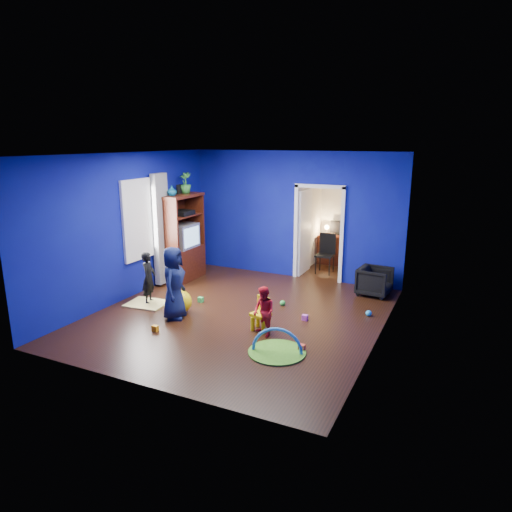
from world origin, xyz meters
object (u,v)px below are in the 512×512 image
at_px(folding_chair, 325,255).
at_px(study_desk, 336,250).
at_px(toddler_red, 264,312).
at_px(vase, 172,191).
at_px(child_black, 149,278).
at_px(child_navy, 174,283).
at_px(hopper_ball, 180,302).
at_px(armchair, 375,281).
at_px(kid_chair, 261,315).
at_px(play_mat, 277,352).
at_px(tv_armoire, 182,237).
at_px(crt_tv, 183,236).

bearing_deg(folding_chair, study_desk, 90.00).
height_order(toddler_red, vase, vase).
bearing_deg(folding_chair, child_black, -125.66).
distance_m(child_navy, hopper_ball, 0.51).
relative_size(armchair, kid_chair, 1.30).
bearing_deg(play_mat, kid_chair, 130.68).
bearing_deg(toddler_red, child_navy, -147.01).
xyz_separation_m(child_black, tv_armoire, (-0.32, 1.63, 0.46)).
xyz_separation_m(armchair, study_desk, (-1.41, 2.06, 0.08)).
xyz_separation_m(child_navy, hopper_ball, (-0.05, 0.25, -0.45)).
bearing_deg(hopper_ball, child_black, 168.26).
bearing_deg(armchair, child_navy, 138.60).
distance_m(armchair, crt_tv, 4.32).
xyz_separation_m(vase, folding_chair, (2.82, 2.16, -1.61)).
bearing_deg(kid_chair, play_mat, -31.02).
bearing_deg(vase, toddler_red, -30.56).
bearing_deg(child_black, crt_tv, -8.37).
bearing_deg(child_navy, hopper_ball, -5.09).
distance_m(crt_tv, kid_chair, 3.45).
distance_m(crt_tv, play_mat, 4.37).
bearing_deg(play_mat, armchair, 76.65).
height_order(tv_armoire, study_desk, tv_armoire).
bearing_deg(armchair, hopper_ball, 135.49).
relative_size(armchair, child_navy, 0.49).
distance_m(armchair, tv_armoire, 4.35).
bearing_deg(folding_chair, tv_armoire, -146.63).
height_order(armchair, study_desk, study_desk).
relative_size(toddler_red, kid_chair, 1.66).
xyz_separation_m(vase, tv_armoire, (0.00, 0.30, -1.09)).
xyz_separation_m(child_black, toddler_red, (2.67, -0.44, -0.10)).
relative_size(toddler_red, hopper_ball, 1.94).
height_order(child_navy, folding_chair, child_navy).
bearing_deg(child_black, play_mat, -124.74).
distance_m(child_black, vase, 2.07).
bearing_deg(hopper_ball, armchair, 39.93).
relative_size(armchair, crt_tv, 0.93).
height_order(child_navy, kid_chair, child_navy).
relative_size(armchair, folding_chair, 0.71).
distance_m(vase, tv_armoire, 1.13).
bearing_deg(hopper_ball, vase, 127.84).
bearing_deg(toddler_red, folding_chair, 125.88).
bearing_deg(armchair, study_desk, 39.91).
relative_size(study_desk, folding_chair, 0.96).
relative_size(armchair, study_desk, 0.74).
distance_m(toddler_red, play_mat, 0.78).
xyz_separation_m(play_mat, study_desk, (-0.62, 5.38, 0.36)).
bearing_deg(vase, crt_tv, 82.41).
bearing_deg(tv_armoire, folding_chair, 33.37).
bearing_deg(crt_tv, vase, -97.59).
xyz_separation_m(crt_tv, folding_chair, (2.78, 1.86, -0.56)).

